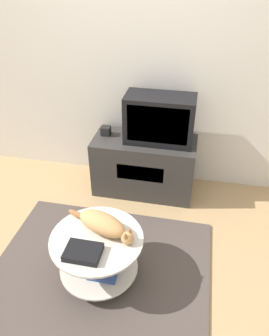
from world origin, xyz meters
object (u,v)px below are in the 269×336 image
at_px(speaker, 106,131).
at_px(cat, 103,224).
at_px(tv, 160,119).
at_px(dvd_box, 83,252).

xyz_separation_m(speaker, cat, (0.29, -1.13, -0.14)).
relative_size(tv, cat, 1.14).
bearing_deg(cat, speaker, 126.46).
relative_size(speaker, dvd_box, 0.36).
bearing_deg(speaker, cat, -75.48).
xyz_separation_m(tv, dvd_box, (-0.31, -1.36, -0.36)).
bearing_deg(cat, tv, 100.03).
relative_size(dvd_box, cat, 0.43).
height_order(dvd_box, cat, cat).
bearing_deg(tv, dvd_box, -102.82).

